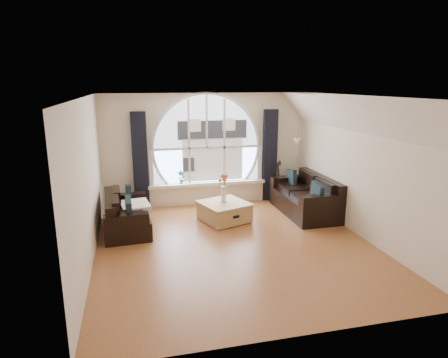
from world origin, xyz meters
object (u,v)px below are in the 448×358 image
coffee_chest (224,211)px  guitar (277,180)px  sofa_left (127,211)px  potted_plant (181,177)px  floor_lamp (296,170)px  sofa_right (305,196)px  vase_flowers (223,184)px

coffee_chest → guitar: guitar is taller
sofa_left → potted_plant: size_ratio=5.09×
coffee_chest → floor_lamp: 2.44m
sofa_right → coffee_chest: bearing=-177.9°
sofa_right → coffee_chest: size_ratio=2.09×
potted_plant → guitar: bearing=-4.1°
coffee_chest → potted_plant: size_ratio=2.89×
sofa_left → floor_lamp: 4.33m
vase_flowers → sofa_left: bearing=-176.8°
sofa_right → vase_flowers: (-1.92, -0.01, 0.41)m
potted_plant → floor_lamp: bearing=-4.8°
sofa_left → guitar: size_ratio=1.55×
vase_flowers → guitar: bearing=33.2°
guitar → potted_plant: size_ratio=3.28×
sofa_right → coffee_chest: sofa_right is taller
vase_flowers → floor_lamp: bearing=25.7°
sofa_right → vase_flowers: 1.96m
coffee_chest → guitar: bearing=15.9°
vase_flowers → potted_plant: 1.47m
coffee_chest → potted_plant: potted_plant is taller
sofa_left → vase_flowers: (2.05, 0.11, 0.41)m
floor_lamp → sofa_right: bearing=-101.0°
floor_lamp → guitar: 0.53m
floor_lamp → potted_plant: size_ratio=4.95×
floor_lamp → potted_plant: (-2.87, 0.24, -0.09)m
sofa_left → vase_flowers: 2.09m
coffee_chest → floor_lamp: (2.11, 1.08, 0.57)m
coffee_chest → potted_plant: bearing=100.8°
sofa_left → floor_lamp: size_ratio=1.03×
sofa_left → sofa_right: sofa_right is taller
sofa_right → guitar: (-0.26, 1.07, 0.13)m
sofa_left → sofa_right: (3.96, 0.13, 0.00)m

